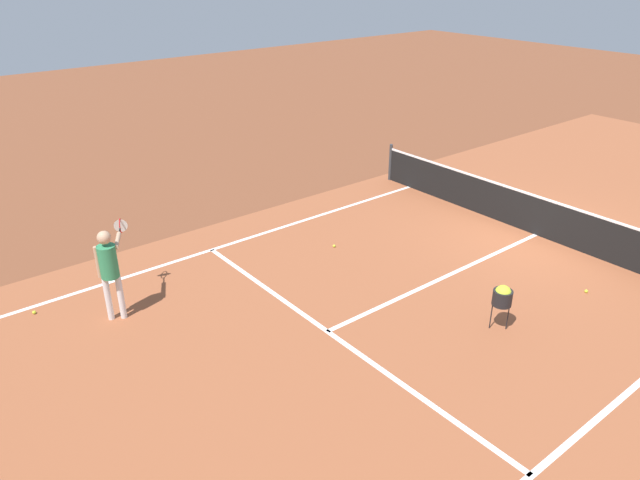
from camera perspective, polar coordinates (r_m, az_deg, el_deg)
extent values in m
plane|color=brown|center=(14.97, 20.02, 0.47)|extent=(60.00, 60.00, 0.00)
cube|color=#9E5433|center=(14.97, 20.02, 0.48)|extent=(10.62, 24.40, 0.00)
cube|color=white|center=(13.76, -8.71, -0.40)|extent=(0.10, 11.89, 0.01)
cube|color=white|center=(8.88, 21.34, -18.96)|extent=(0.10, 11.89, 0.01)
cube|color=white|center=(10.58, 0.72, -8.77)|extent=(8.22, 0.10, 0.01)
cube|color=white|center=(12.56, 12.10, -3.39)|extent=(0.10, 6.40, 0.01)
cylinder|color=#33383D|center=(17.55, 6.78, 7.44)|extent=(0.09, 0.09, 1.07)
cube|color=black|center=(14.79, 20.29, 2.07)|extent=(9.82, 0.02, 0.91)
cube|color=white|center=(14.62, 20.57, 3.79)|extent=(9.82, 0.03, 0.05)
cylinder|color=white|center=(11.35, -19.70, -5.30)|extent=(0.11, 0.11, 0.86)
cylinder|color=white|center=(11.32, -18.59, -5.21)|extent=(0.11, 0.11, 0.86)
cylinder|color=#338C59|center=(10.99, -19.69, -1.96)|extent=(0.32, 0.32, 0.61)
sphere|color=tan|center=(10.80, -20.05, 0.22)|extent=(0.24, 0.24, 0.24)
cylinder|color=tan|center=(11.02, -20.57, -2.00)|extent=(0.08, 0.08, 0.59)
cylinder|color=tan|center=(11.12, -18.88, -0.04)|extent=(0.56, 0.33, 0.08)
cylinder|color=black|center=(11.49, -18.71, 0.82)|extent=(0.21, 0.12, 0.03)
torus|color=red|center=(11.71, -18.61, 1.31)|extent=(0.26, 0.15, 0.28)
cylinder|color=silver|center=(11.71, -18.61, 1.31)|extent=(0.11, 0.23, 0.25)
cylinder|color=black|center=(10.79, 17.12, -5.32)|extent=(0.34, 0.34, 0.28)
cylinder|color=black|center=(10.96, 16.11, -7.05)|extent=(0.02, 0.02, 0.50)
cylinder|color=black|center=(11.02, 17.60, -7.08)|extent=(0.02, 0.02, 0.50)
sphere|color=#CCE033|center=(10.74, 17.18, -4.91)|extent=(0.29, 0.29, 0.29)
sphere|color=#CCE033|center=(12.24, -25.78, -6.28)|extent=(0.07, 0.07, 0.07)
sphere|color=#CCE033|center=(12.81, 24.22, -4.51)|extent=(0.07, 0.07, 0.07)
sphere|color=#CCE033|center=(13.46, 1.37, -0.57)|extent=(0.07, 0.07, 0.07)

